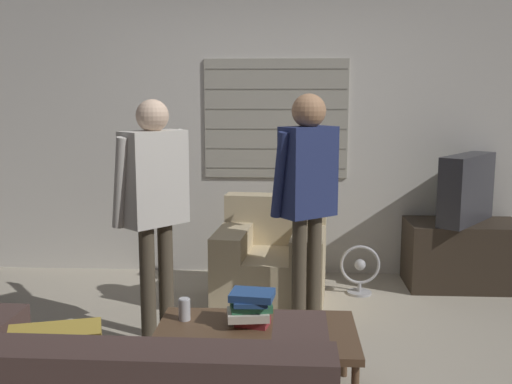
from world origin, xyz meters
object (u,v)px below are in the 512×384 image
(coffee_table, at_px, (256,337))
(soda_can, at_px, (184,309))
(book_stack, at_px, (251,307))
(spare_remote, at_px, (254,317))
(floor_fan, at_px, (360,270))
(tv, at_px, (466,189))
(person_left_standing, at_px, (153,192))
(person_right_standing, at_px, (307,183))
(armchair_beige, at_px, (272,261))

(coffee_table, height_order, soda_can, soda_can)
(book_stack, relative_size, spare_remote, 2.03)
(soda_can, xyz_separation_m, floor_fan, (1.17, 1.63, -0.25))
(tv, distance_m, person_left_standing, 2.70)
(coffee_table, height_order, person_right_standing, person_right_standing)
(person_left_standing, bearing_deg, soda_can, -112.49)
(book_stack, bearing_deg, person_right_standing, 70.71)
(person_right_standing, bearing_deg, spare_remote, -148.22)
(armchair_beige, height_order, book_stack, armchair_beige)
(tv, height_order, book_stack, tv)
(person_left_standing, distance_m, spare_remote, 1.07)
(person_left_standing, distance_m, floor_fan, 1.98)
(floor_fan, bearing_deg, soda_can, -125.55)
(tv, xyz_separation_m, soda_can, (-2.07, -1.89, -0.40))
(coffee_table, bearing_deg, armchair_beige, 88.58)
(armchair_beige, height_order, person_right_standing, person_right_standing)
(soda_can, bearing_deg, spare_remote, 4.07)
(spare_remote, bearing_deg, coffee_table, -91.11)
(armchair_beige, height_order, spare_remote, armchair_beige)
(tv, height_order, person_left_standing, person_left_standing)
(person_left_standing, relative_size, person_right_standing, 0.98)
(coffee_table, xyz_separation_m, person_left_standing, (-0.70, 0.71, 0.66))
(tv, distance_m, book_stack, 2.60)
(armchair_beige, distance_m, floor_fan, 0.76)
(person_left_standing, distance_m, book_stack, 1.06)
(spare_remote, xyz_separation_m, floor_fan, (0.78, 1.61, -0.20))
(tv, relative_size, floor_fan, 1.75)
(armchair_beige, relative_size, coffee_table, 0.83)
(tv, distance_m, soda_can, 2.83)
(book_stack, bearing_deg, floor_fan, 64.92)
(book_stack, xyz_separation_m, floor_fan, (0.79, 1.69, -0.29))
(spare_remote, bearing_deg, armchair_beige, 79.78)
(person_right_standing, distance_m, floor_fan, 1.23)
(floor_fan, bearing_deg, book_stack, -115.08)
(person_right_standing, bearing_deg, book_stack, -147.22)
(person_left_standing, relative_size, spare_remote, 11.97)
(person_left_standing, relative_size, soda_can, 12.75)
(spare_remote, bearing_deg, book_stack, -106.84)
(book_stack, bearing_deg, soda_can, 171.24)
(soda_can, distance_m, spare_remote, 0.39)
(coffee_table, relative_size, tv, 1.50)
(tv, distance_m, floor_fan, 1.14)
(tv, bearing_deg, person_left_standing, -24.38)
(floor_fan, bearing_deg, spare_remote, -115.85)
(book_stack, bearing_deg, person_left_standing, 136.30)
(soda_can, relative_size, floor_fan, 0.30)
(book_stack, bearing_deg, tv, 48.99)
(person_left_standing, height_order, floor_fan, person_left_standing)
(person_left_standing, distance_m, person_right_standing, 1.03)
(spare_remote, bearing_deg, soda_can, 176.19)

